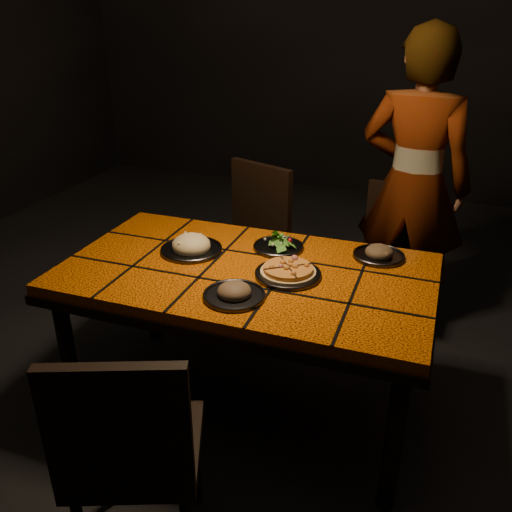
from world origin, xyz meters
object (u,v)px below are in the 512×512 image
(dining_table, at_px, (247,284))
(plate_pizza, at_px, (288,272))
(diner, at_px, (413,185))
(plate_pasta, at_px, (191,246))
(chair_near, at_px, (130,449))
(chair_far_right, at_px, (394,249))
(chair_far_left, at_px, (249,235))

(dining_table, relative_size, plate_pizza, 4.92)
(diner, bearing_deg, plate_pasta, 56.38)
(dining_table, xyz_separation_m, plate_pasta, (-0.31, 0.08, 0.10))
(plate_pasta, bearing_deg, plate_pizza, -10.01)
(chair_near, distance_m, plate_pasta, 1.05)
(chair_near, xyz_separation_m, plate_pasta, (-0.26, 0.98, 0.24))
(dining_table, height_order, diner, diner)
(chair_far_right, bearing_deg, plate_pizza, -105.79)
(plate_pizza, bearing_deg, chair_far_left, 120.81)
(diner, bearing_deg, dining_table, 69.51)
(chair_near, bearing_deg, dining_table, -114.71)
(chair_near, bearing_deg, chair_far_right, -128.55)
(dining_table, distance_m, chair_far_left, 0.85)
(plate_pasta, bearing_deg, dining_table, -14.98)
(plate_pizza, xyz_separation_m, plate_pasta, (-0.50, 0.09, 0.01))
(diner, bearing_deg, plate_pizza, 77.89)
(chair_far_left, height_order, plate_pasta, chair_far_left)
(chair_far_right, height_order, plate_pasta, chair_far_right)
(dining_table, bearing_deg, diner, 61.20)
(diner, xyz_separation_m, plate_pizza, (-0.41, -1.09, -0.10))
(chair_near, height_order, plate_pasta, chair_near)
(chair_near, distance_m, chair_far_left, 1.71)
(chair_near, relative_size, plate_pasta, 3.22)
(chair_far_left, height_order, chair_far_right, chair_far_left)
(chair_far_right, relative_size, plate_pizza, 2.62)
(chair_near, relative_size, plate_pizza, 2.82)
(dining_table, xyz_separation_m, chair_far_right, (0.54, 1.01, -0.18))
(diner, relative_size, plate_pizza, 5.25)
(chair_far_right, relative_size, plate_pasta, 3.00)
(dining_table, relative_size, plate_pasta, 5.63)
(chair_near, height_order, chair_far_right, chair_near)
(diner, height_order, plate_pasta, diner)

